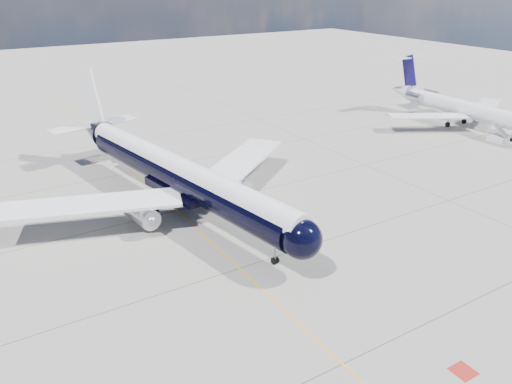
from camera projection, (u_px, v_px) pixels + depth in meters
The scene contains 6 objects.
ground at pixel (161, 196), 63.25m from camera, with size 320.00×320.00×0.00m, color gray.
taxiway_centerline at pixel (177, 211), 59.34m from camera, with size 0.16×160.00×0.01m, color #E8A20C.
red_marking at pixel (463, 371), 35.25m from camera, with size 1.60×1.60×0.01m, color maroon.
main_airliner at pixel (174, 172), 58.93m from camera, with size 39.17×48.14×13.95m.
regional_jet at pixel (454, 105), 92.76m from camera, with size 29.20×33.52×11.36m.
boarding_stair at pixel (498, 138), 84.05m from camera, with size 2.65×3.16×3.22m.
Camera 1 is at (-19.97, -25.57, 25.68)m, focal length 35.00 mm.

